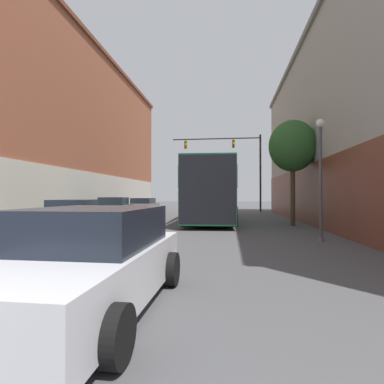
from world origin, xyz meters
TOP-DOWN VIEW (x-y plane):
  - lane_center_line at (0.00, 16.41)m, footprint 0.14×44.82m
  - building_left_brick at (-10.84, 21.39)m, footprint 9.09×30.13m
  - bus at (2.09, 18.07)m, footprint 3.27×11.73m
  - hatchback_foreground at (1.35, 3.26)m, footprint 2.09×3.97m
  - parked_car_left_near at (-3.93, 12.63)m, footprint 2.27×4.36m
  - parked_car_left_mid at (-3.93, 24.12)m, footprint 2.12×3.86m
  - parked_car_left_far at (-4.41, 18.78)m, footprint 2.43×4.14m
  - traffic_signal_gantry at (3.87, 28.81)m, footprint 8.67×0.36m
  - street_lamp at (6.37, 9.99)m, footprint 0.29×0.29m
  - street_tree_near at (6.52, 15.23)m, footprint 2.40×2.16m

SIDE VIEW (x-z plane):
  - lane_center_line at x=0.00m, z-range 0.00..0.01m
  - parked_car_left_near at x=-3.93m, z-range -0.04..1.31m
  - hatchback_foreground at x=1.35m, z-range -0.04..1.33m
  - parked_car_left_mid at x=-3.93m, z-range -0.02..1.31m
  - parked_car_left_far at x=-4.41m, z-range -0.03..1.41m
  - bus at x=2.09m, z-range 0.21..3.61m
  - street_lamp at x=6.37m, z-range 0.21..4.36m
  - street_tree_near at x=6.52m, z-range 1.36..6.78m
  - traffic_signal_gantry at x=3.87m, z-range 1.65..9.10m
  - building_left_brick at x=-10.84m, z-range 0.12..13.10m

